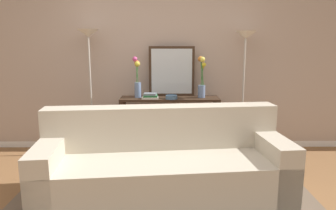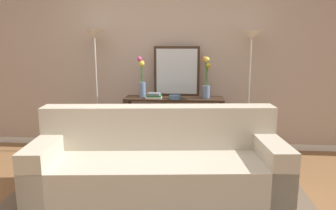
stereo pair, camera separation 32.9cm
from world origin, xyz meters
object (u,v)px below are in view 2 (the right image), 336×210
floor_lamp_right (250,59)px  book_row_under_console (148,149)px  vase_short_flowers (206,80)px  fruit_bowl (175,97)px  vase_tall_flowers (142,79)px  floor_lamp_left (95,57)px  wall_mirror (177,71)px  couch (159,164)px  book_stack (154,96)px  console_table (174,115)px

floor_lamp_right → book_row_under_console: size_ratio=4.59×
vase_short_flowers → fruit_bowl: (-0.42, -0.11, -0.22)m
vase_tall_flowers → floor_lamp_left: bearing=-178.0°
floor_lamp_right → wall_mirror: (-0.98, 0.16, -0.18)m
vase_tall_flowers → fruit_bowl: vase_tall_flowers is taller
couch → book_stack: 1.25m
floor_lamp_left → fruit_bowl: floor_lamp_left is taller
floor_lamp_left → fruit_bowl: 1.22m
floor_lamp_left → floor_lamp_right: bearing=0.0°
vase_short_flowers → floor_lamp_right: bearing=-1.6°
book_stack → floor_lamp_right: bearing=3.3°
fruit_bowl → floor_lamp_right: bearing=5.4°
wall_mirror → book_stack: (-0.29, -0.23, -0.31)m
couch → book_row_under_console: size_ratio=6.91×
wall_mirror → fruit_bowl: bearing=-91.6°
couch → vase_short_flowers: 1.51m
vase_short_flowers → book_stack: size_ratio=2.57×
floor_lamp_left → vase_tall_flowers: 0.70m
wall_mirror → floor_lamp_left: bearing=-171.9°
wall_mirror → vase_short_flowers: wall_mirror is taller
couch → book_row_under_console: bearing=103.8°
fruit_bowl → console_table: bearing=101.5°
book_stack → book_row_under_console: bearing=141.1°
floor_lamp_left → book_stack: floor_lamp_left is taller
floor_lamp_left → vase_tall_flowers: bearing=2.0°
vase_short_flowers → book_stack: 0.74m
floor_lamp_right → book_stack: floor_lamp_right is taller
book_stack → vase_tall_flowers: bearing=151.8°
couch → wall_mirror: (0.10, 1.35, 0.84)m
fruit_bowl → book_stack: bearing=176.3°
couch → floor_lamp_right: floor_lamp_right is taller
couch → wall_mirror: bearing=85.6°
floor_lamp_right → couch: bearing=-132.2°
floor_lamp_left → book_stack: 0.97m
book_row_under_console → console_table: bearing=0.0°
couch → console_table: size_ratio=1.89×
couch → floor_lamp_right: size_ratio=1.51×
book_stack → vase_short_flowers: bearing=7.3°
console_table → book_stack: 0.40m
console_table → book_row_under_console: size_ratio=3.65×
vase_short_flowers → couch: bearing=-113.0°
floor_lamp_left → vase_tall_flowers: (0.64, 0.02, -0.29)m
console_table → book_row_under_console: 0.62m
floor_lamp_right → wall_mirror: size_ratio=2.44×
vase_tall_flowers → book_row_under_console: bearing=-6.8°
console_table → floor_lamp_left: floor_lamp_left is taller
vase_short_flowers → book_row_under_console: (-0.81, -0.00, -1.00)m
book_stack → book_row_under_console: size_ratio=0.59×
book_row_under_console → fruit_bowl: bearing=-15.1°
couch → book_stack: size_ratio=11.65×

